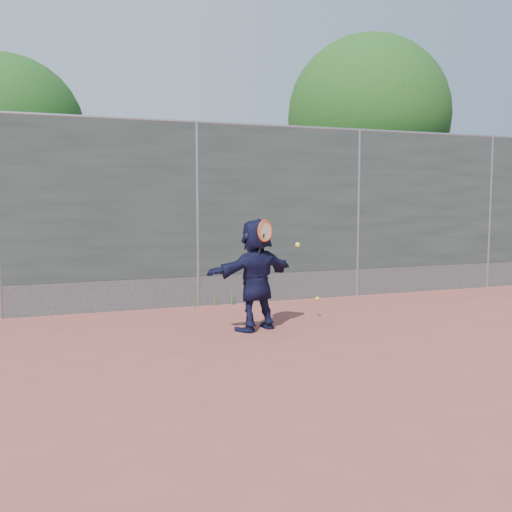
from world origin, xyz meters
name	(u,v)px	position (x,y,z in m)	size (l,w,h in m)	color
ground	(279,361)	(0.00, 0.00, 0.00)	(80.00, 80.00, 0.00)	#9E4C42
player	(256,275)	(0.29, 1.52, 0.75)	(1.39, 0.44, 1.50)	#131434
ball_ground	(317,299)	(2.08, 3.26, 0.03)	(0.07, 0.07, 0.07)	#FAF437
fence	(197,210)	(0.00, 3.50, 1.58)	(20.00, 0.06, 3.03)	#38423D
swing_action	(268,234)	(0.39, 1.33, 1.31)	(0.67, 0.20, 0.51)	#F14C16
tree_right	(374,123)	(4.68, 5.75, 3.49)	(3.78, 3.60, 5.39)	#382314
tree_left	(15,139)	(-2.85, 6.55, 2.94)	(3.15, 3.00, 4.53)	#382314
weed_clump	(217,298)	(0.29, 3.38, 0.13)	(0.68, 0.07, 0.30)	#387226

